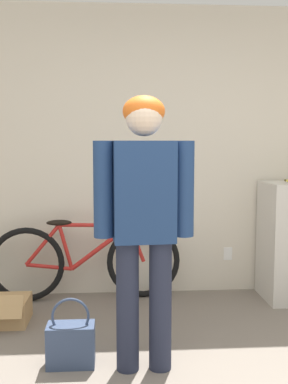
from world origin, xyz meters
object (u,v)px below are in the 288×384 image
at_px(person, 144,209).
at_px(handbag, 71,343).
at_px(bicycle, 86,261).
at_px(cardboard_box, 1,311).

bearing_deg(person, handbag, 166.85).
bearing_deg(bicycle, person, -73.94).
height_order(person, cardboard_box, person).
height_order(bicycle, cardboard_box, bicycle).
distance_m(bicycle, cardboard_box, 0.83).
xyz_separation_m(bicycle, handbag, (-0.02, -1.20, -0.21)).
bearing_deg(bicycle, cardboard_box, -143.76).
xyz_separation_m(person, cardboard_box, (-1.05, 0.78, -0.89)).
height_order(handbag, cardboard_box, handbag).
bearing_deg(cardboard_box, handbag, -49.71).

